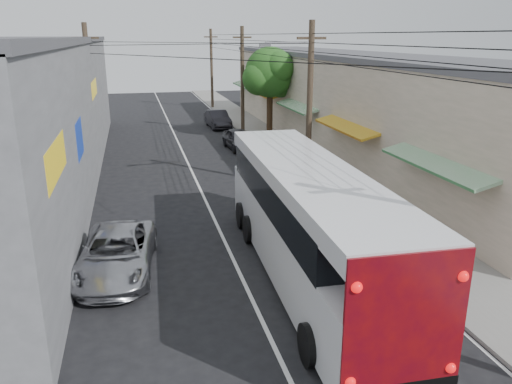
% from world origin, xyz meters
% --- Properties ---
extents(ground, '(120.00, 120.00, 0.00)m').
position_xyz_m(ground, '(0.00, 0.00, 0.00)').
color(ground, black).
rests_on(ground, ground).
extents(sidewalk, '(3.00, 80.00, 0.12)m').
position_xyz_m(sidewalk, '(6.50, 20.00, 0.06)').
color(sidewalk, slate).
rests_on(sidewalk, ground).
extents(building_right, '(7.09, 40.00, 6.25)m').
position_xyz_m(building_right, '(10.99, 22.00, 3.15)').
color(building_right, beige).
rests_on(building_right, ground).
extents(building_left, '(7.20, 36.00, 7.25)m').
position_xyz_m(building_left, '(-8.50, 18.00, 3.65)').
color(building_left, gray).
rests_on(building_left, ground).
extents(utility_poles, '(11.80, 45.28, 8.00)m').
position_xyz_m(utility_poles, '(3.13, 20.33, 4.13)').
color(utility_poles, '#473828').
rests_on(utility_poles, ground).
extents(street_tree, '(4.40, 4.00, 6.60)m').
position_xyz_m(street_tree, '(6.87, 26.02, 4.67)').
color(street_tree, '#3F2B19').
rests_on(street_tree, ground).
extents(coach_bus, '(3.21, 12.48, 3.57)m').
position_xyz_m(coach_bus, '(2.04, 4.10, 1.85)').
color(coach_bus, white).
rests_on(coach_bus, ground).
extents(jeepney, '(2.81, 5.15, 1.37)m').
position_xyz_m(jeepney, '(-3.80, 5.64, 0.68)').
color(jeepney, '#AEAFB5').
rests_on(jeepney, ground).
extents(parked_suv, '(2.62, 5.81, 1.65)m').
position_xyz_m(parked_suv, '(4.60, 15.96, 0.83)').
color(parked_suv, '#A8AAB1').
rests_on(parked_suv, ground).
extents(parked_car_mid, '(1.89, 4.07, 1.35)m').
position_xyz_m(parked_car_mid, '(3.80, 22.75, 0.68)').
color(parked_car_mid, '#242328').
rests_on(parked_car_mid, ground).
extents(parked_car_far, '(1.72, 4.36, 1.41)m').
position_xyz_m(parked_car_far, '(3.80, 31.32, 0.71)').
color(parked_car_far, black).
rests_on(parked_car_far, ground).
extents(pedestrian_near, '(0.77, 0.59, 1.89)m').
position_xyz_m(pedestrian_near, '(5.40, 15.87, 1.07)').
color(pedestrian_near, pink).
rests_on(pedestrian_near, sidewalk).
extents(pedestrian_far, '(0.93, 0.79, 1.68)m').
position_xyz_m(pedestrian_far, '(5.40, 16.08, 0.96)').
color(pedestrian_far, '#7E95B8').
rests_on(pedestrian_far, sidewalk).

